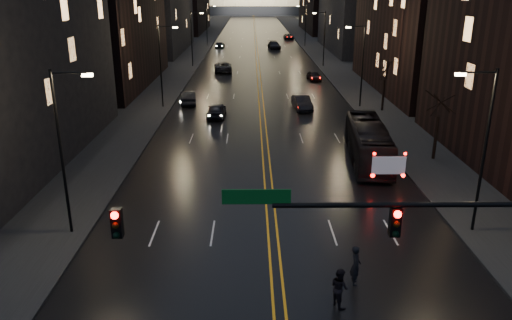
{
  "coord_description": "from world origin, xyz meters",
  "views": [
    {
      "loc": [
        -1.15,
        -14.54,
        12.81
      ],
      "look_at": [
        -0.9,
        11.31,
        3.79
      ],
      "focal_mm": 35.0,
      "sensor_mm": 36.0,
      "label": 1
    }
  ],
  "objects_px": {
    "receding_car_a": "(302,103)",
    "pedestrian_b": "(339,287)",
    "traffic_signal": "(467,235)",
    "pedestrian_a": "(356,265)",
    "oncoming_car_b": "(188,97)",
    "bus": "(368,142)",
    "oncoming_car_a": "(216,110)"
  },
  "relations": [
    {
      "from": "pedestrian_a",
      "to": "pedestrian_b",
      "type": "relative_size",
      "value": 1.09
    },
    {
      "from": "oncoming_car_b",
      "to": "pedestrian_b",
      "type": "xyz_separation_m",
      "value": [
        10.9,
        -38.49,
        0.1
      ]
    },
    {
      "from": "bus",
      "to": "pedestrian_b",
      "type": "xyz_separation_m",
      "value": [
        -5.27,
        -18.5,
        -0.63
      ]
    },
    {
      "from": "bus",
      "to": "oncoming_car_a",
      "type": "distance_m",
      "value": 18.72
    },
    {
      "from": "oncoming_car_a",
      "to": "traffic_signal",
      "type": "bearing_deg",
      "value": 108.66
    },
    {
      "from": "traffic_signal",
      "to": "oncoming_car_b",
      "type": "xyz_separation_m",
      "value": [
        -14.29,
        41.87,
        -4.32
      ]
    },
    {
      "from": "pedestrian_a",
      "to": "pedestrian_b",
      "type": "height_order",
      "value": "pedestrian_a"
    },
    {
      "from": "traffic_signal",
      "to": "pedestrian_b",
      "type": "bearing_deg",
      "value": 134.98
    },
    {
      "from": "oncoming_car_b",
      "to": "receding_car_a",
      "type": "xyz_separation_m",
      "value": [
        12.78,
        -2.91,
        -0.01
      ]
    },
    {
      "from": "bus",
      "to": "traffic_signal",
      "type": "bearing_deg",
      "value": -89.49
    },
    {
      "from": "bus",
      "to": "pedestrian_b",
      "type": "distance_m",
      "value": 19.25
    },
    {
      "from": "oncoming_car_b",
      "to": "pedestrian_a",
      "type": "xyz_separation_m",
      "value": [
        11.9,
        -36.87,
        0.18
      ]
    },
    {
      "from": "bus",
      "to": "oncoming_car_a",
      "type": "height_order",
      "value": "bus"
    },
    {
      "from": "traffic_signal",
      "to": "bus",
      "type": "bearing_deg",
      "value": 85.07
    },
    {
      "from": "bus",
      "to": "oncoming_car_b",
      "type": "xyz_separation_m",
      "value": [
        -16.17,
        19.99,
        -0.73
      ]
    },
    {
      "from": "traffic_signal",
      "to": "pedestrian_a",
      "type": "relative_size",
      "value": 9.01
    },
    {
      "from": "bus",
      "to": "oncoming_car_b",
      "type": "distance_m",
      "value": 25.72
    },
    {
      "from": "traffic_signal",
      "to": "oncoming_car_b",
      "type": "distance_m",
      "value": 44.45
    },
    {
      "from": "oncoming_car_b",
      "to": "receding_car_a",
      "type": "distance_m",
      "value": 13.11
    },
    {
      "from": "receding_car_a",
      "to": "oncoming_car_b",
      "type": "bearing_deg",
      "value": 161.36
    },
    {
      "from": "pedestrian_b",
      "to": "oncoming_car_a",
      "type": "bearing_deg",
      "value": -14.26
    },
    {
      "from": "traffic_signal",
      "to": "bus",
      "type": "relative_size",
      "value": 1.6
    },
    {
      "from": "traffic_signal",
      "to": "pedestrian_a",
      "type": "xyz_separation_m",
      "value": [
        -2.39,
        5.0,
        -4.14
      ]
    },
    {
      "from": "traffic_signal",
      "to": "receding_car_a",
      "type": "relative_size",
      "value": 3.71
    },
    {
      "from": "oncoming_car_a",
      "to": "oncoming_car_b",
      "type": "relative_size",
      "value": 0.96
    },
    {
      "from": "receding_car_a",
      "to": "oncoming_car_a",
      "type": "bearing_deg",
      "value": -166.52
    },
    {
      "from": "oncoming_car_b",
      "to": "pedestrian_a",
      "type": "distance_m",
      "value": 38.74
    },
    {
      "from": "oncoming_car_a",
      "to": "pedestrian_a",
      "type": "distance_m",
      "value": 31.85
    },
    {
      "from": "receding_car_a",
      "to": "pedestrian_b",
      "type": "bearing_deg",
      "value": -98.85
    },
    {
      "from": "traffic_signal",
      "to": "oncoming_car_b",
      "type": "height_order",
      "value": "traffic_signal"
    },
    {
      "from": "receding_car_a",
      "to": "pedestrian_a",
      "type": "distance_m",
      "value": 33.97
    },
    {
      "from": "receding_car_a",
      "to": "pedestrian_b",
      "type": "xyz_separation_m",
      "value": [
        -1.88,
        -35.58,
        0.12
      ]
    }
  ]
}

